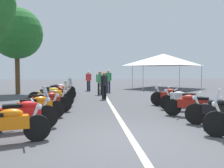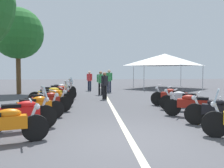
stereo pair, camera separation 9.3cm
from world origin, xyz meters
The scene contains 22 objects.
ground_plane centered at (0.00, 0.00, 0.00)m, with size 80.00×80.00×0.00m, color #4C4C51.
lane_centre_stripe centered at (5.86, 0.00, 0.00)m, with size 24.27×0.16×0.01m, color beige.
motorcycle_left_row_0 centered at (-0.11, 2.94, 0.45)m, with size 0.88×2.05×0.99m.
motorcycle_left_row_1 centered at (1.09, 2.85, 0.48)m, with size 0.99×1.92×1.23m.
motorcycle_left_row_2 centered at (2.53, 2.81, 0.45)m, with size 1.14×1.87×0.99m.
motorcycle_left_row_3 centered at (3.90, 2.68, 0.45)m, with size 0.84×1.95×0.99m.
motorcycle_left_row_4 centered at (5.23, 2.71, 0.46)m, with size 0.93×2.00×1.20m.
motorcycle_left_row_5 centered at (6.52, 2.95, 0.46)m, with size 1.02×2.02×1.00m.
motorcycle_left_row_6 centered at (7.84, 2.72, 0.47)m, with size 1.22×1.93×1.21m.
motorcycle_left_row_7 centered at (9.25, 2.90, 0.47)m, with size 0.97×2.00×1.02m.
motorcycle_left_row_8 centered at (10.54, 2.89, 0.46)m, with size 1.03×1.89×1.20m.
motorcycle_right_row_1 centered at (1.09, -2.90, 0.46)m, with size 1.21×1.98×1.01m.
motorcycle_right_row_2 centered at (2.56, -2.68, 0.45)m, with size 1.21×1.94×0.99m.
motorcycle_right_row_3 centered at (3.89, -2.80, 0.45)m, with size 1.13×1.77×0.99m.
motorcycle_right_row_4 centered at (5.12, -2.83, 0.46)m, with size 1.29×1.93×1.01m.
traffic_cone_1 centered at (4.97, -3.85, 0.29)m, with size 0.36×0.36×0.61m.
bystander_0 centered at (12.49, -0.39, 1.01)m, with size 0.32×0.50×1.71m.
bystander_1 centered at (8.30, 0.17, 0.91)m, with size 0.39×0.41×1.57m.
bystander_2 centered at (10.85, 0.30, 0.94)m, with size 0.32×0.53×1.61m.
bystander_3 centered at (14.19, 1.10, 0.94)m, with size 0.33×0.46×1.61m.
roadside_tree_0 centered at (11.82, 6.04, 4.23)m, with size 3.55×3.55×6.02m.
event_tent centered at (16.27, -5.83, 2.65)m, with size 5.54×5.54×3.20m.
Camera 2 is at (-5.67, 0.92, 1.67)m, focal length 38.83 mm.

